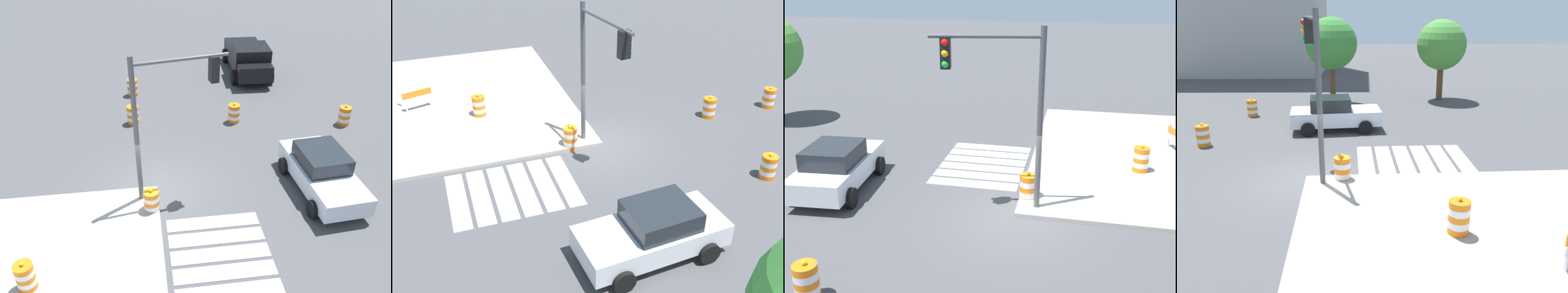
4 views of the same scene
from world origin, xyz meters
The scene contains 11 objects.
ground_plane centered at (0.00, 0.00, 0.00)m, with size 120.00×120.00×0.00m, color #474749.
sidewalk_corner centered at (6.00, -6.00, 0.07)m, with size 12.00×12.00×0.15m, color #ADA89E.
crosswalk_stripes centered at (4.00, 1.80, 0.01)m, with size 4.35×3.20×0.02m.
sports_car centered at (0.81, 6.18, 0.81)m, with size 4.43×2.39×1.63m.
traffic_barrel_near_corner centered at (-5.31, -0.80, 0.45)m, with size 0.56×0.56×1.02m.
traffic_barrel_crosswalk_end centered at (1.25, -0.26, 0.45)m, with size 0.56×0.56×1.02m.
traffic_barrel_median_near centered at (-4.80, 4.02, 0.45)m, with size 0.56×0.56×1.02m.
traffic_barrel_median_far centered at (-8.42, -0.77, 0.45)m, with size 0.56×0.56×1.02m.
traffic_barrel_on_sidewalk centered at (4.25, -4.00, 0.60)m, with size 0.56×0.56×1.02m.
construction_barricade centered at (6.77, -5.69, 0.72)m, with size 1.41×1.10×1.00m.
traffic_light_pole centered at (0.39, 0.52, 3.91)m, with size 0.84×3.25×5.50m.
Camera 2 is at (6.07, 15.60, 10.02)m, focal length 44.84 mm.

